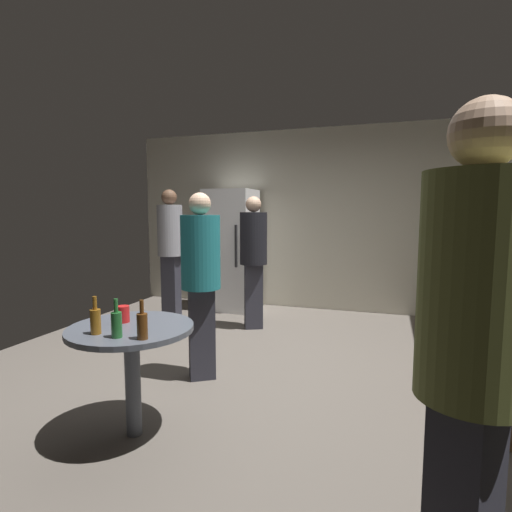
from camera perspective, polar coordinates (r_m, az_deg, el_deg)
ground_plane at (r=3.92m, az=-2.30°, el=-16.47°), size 5.20×5.20×0.10m
wall_back at (r=6.15m, az=6.35°, el=5.14°), size 5.32×0.06×2.70m
refrigerator at (r=6.04m, az=-3.55°, el=0.88°), size 0.70×0.68×1.80m
foreground_table at (r=2.76m, az=-17.33°, el=-11.61°), size 0.80×0.80×0.73m
beer_bottle_amber at (r=2.61m, az=-21.91°, el=-8.51°), size 0.06×0.06×0.23m
beer_bottle_brown at (r=2.42m, az=-15.91°, el=-9.44°), size 0.06×0.06×0.23m
beer_bottle_green at (r=2.50m, az=-19.26°, el=-9.07°), size 0.06×0.06×0.23m
plastic_cup_red at (r=2.83m, az=-18.39°, el=-7.86°), size 0.08×0.08×0.11m
person_in_gray_shirt at (r=5.59m, az=-12.13°, el=1.77°), size 0.35×0.35×1.77m
person_in_teal_shirt at (r=3.50m, az=-7.86°, el=-2.22°), size 0.47×0.47×1.63m
person_in_black_shirt at (r=4.99m, az=-0.36°, el=0.57°), size 0.45×0.45×1.66m
person_in_olive_shirt at (r=1.43m, az=28.56°, el=-10.98°), size 0.47×0.47×1.80m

